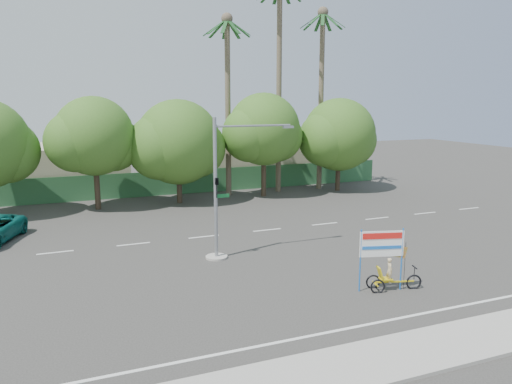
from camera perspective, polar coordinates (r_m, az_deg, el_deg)
name	(u,v)px	position (r m, az deg, el deg)	size (l,w,h in m)	color
ground	(297,277)	(22.69, 4.72, -9.69)	(120.00, 120.00, 0.00)	#33302D
sidewalk_near	(406,354)	(16.90, 16.80, -17.35)	(50.00, 2.40, 0.12)	gray
fence	(181,182)	(42.16, -8.53, 1.13)	(38.00, 0.08, 2.00)	#336B3D
building_left	(51,170)	(45.33, -22.34, 2.39)	(12.00, 8.00, 4.00)	beige
building_right	(250,162)	(48.68, -0.63, 3.46)	(14.00, 8.00, 3.60)	beige
tree_left	(94,139)	(37.15, -18.07, 5.77)	(6.66, 5.60, 8.07)	#473828
tree_center	(177,145)	(38.10, -8.97, 5.37)	(7.62, 6.40, 7.85)	#473828
tree_right	(263,132)	(40.21, 0.83, 6.87)	(6.90, 5.80, 8.36)	#473828
tree_far_right	(338,137)	(43.45, 9.41, 6.23)	(7.38, 6.20, 7.94)	#473828
palm_tall	(279,67)	(42.40, 2.66, 14.13)	(3.73, 3.79, 17.45)	#70604C
palm_mid	(321,80)	(44.17, 7.48, 12.52)	(3.73, 3.79, 15.45)	#70604C
palm_short	(228,86)	(40.66, -3.26, 12.01)	(3.73, 3.79, 14.45)	#70604C
traffic_signal	(222,201)	(24.63, -3.95, -0.98)	(4.72, 1.10, 7.00)	gray
trike_billboard	(387,265)	(21.52, 14.73, -8.11)	(2.65, 1.05, 2.69)	black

